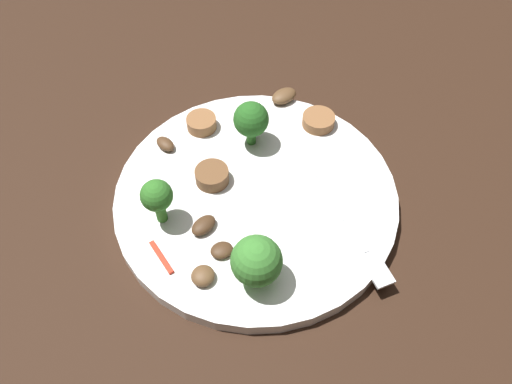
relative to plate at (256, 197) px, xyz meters
name	(u,v)px	position (x,y,z in m)	size (l,w,h in m)	color
ground_plane	(256,201)	(0.00, 0.00, -0.01)	(1.40, 1.40, 0.00)	black
plate	(256,197)	(0.00, 0.00, 0.00)	(0.28, 0.28, 0.02)	white
fork	(345,218)	(0.06, 0.07, 0.01)	(0.18, 0.02, 0.00)	silver
broccoli_floret_0	(257,261)	(0.09, -0.03, 0.04)	(0.04, 0.04, 0.05)	#408630
broccoli_floret_1	(157,197)	(0.00, -0.09, 0.04)	(0.03, 0.03, 0.05)	#347525
broccoli_floret_2	(251,120)	(-0.06, 0.02, 0.04)	(0.04, 0.04, 0.05)	#296420
sausage_slice_0	(318,120)	(-0.06, 0.10, 0.01)	(0.04, 0.04, 0.01)	brown
sausage_slice_1	(212,176)	(-0.03, -0.04, 0.01)	(0.03, 0.03, 0.01)	brown
sausage_slice_2	(201,123)	(-0.10, -0.03, 0.01)	(0.03, 0.03, 0.01)	brown
mushroom_0	(222,250)	(0.05, -0.05, 0.01)	(0.02, 0.02, 0.01)	#422B19
mushroom_1	(204,225)	(0.02, -0.06, 0.01)	(0.03, 0.02, 0.01)	#422B19
mushroom_2	(165,144)	(-0.09, -0.07, 0.01)	(0.02, 0.01, 0.01)	#4C331E
mushroom_3	(203,276)	(0.07, -0.08, 0.01)	(0.02, 0.02, 0.01)	brown
mushroom_4	(284,96)	(-0.11, 0.07, 0.01)	(0.03, 0.02, 0.01)	brown
pepper_strip_1	(161,257)	(0.04, -0.10, 0.01)	(0.04, 0.00, 0.00)	red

